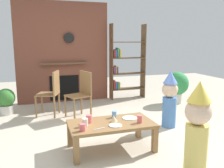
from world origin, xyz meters
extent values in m
plane|color=#BCB29E|center=(0.00, 0.00, 0.00)|extent=(12.00, 12.00, 0.00)
cube|color=brown|center=(-0.39, 2.60, 1.20)|extent=(2.20, 0.18, 2.40)
cube|color=black|center=(-0.39, 2.50, 0.35)|extent=(0.70, 0.02, 0.60)
cube|color=brown|center=(-0.39, 2.46, 0.95)|extent=(1.10, 0.10, 0.04)
cylinder|color=black|center=(-0.25, 2.48, 1.55)|extent=(0.24, 0.04, 0.24)
cube|color=brown|center=(0.78, 2.40, 0.95)|extent=(0.02, 0.28, 1.90)
cube|color=brown|center=(1.66, 2.40, 0.95)|extent=(0.02, 0.28, 1.90)
cube|color=brown|center=(1.22, 2.40, 0.25)|extent=(0.86, 0.28, 0.02)
cube|color=brown|center=(1.22, 2.40, 0.65)|extent=(0.86, 0.28, 0.02)
cube|color=brown|center=(1.22, 2.40, 1.05)|extent=(0.86, 0.28, 0.02)
cube|color=brown|center=(1.22, 2.40, 1.45)|extent=(0.86, 0.28, 0.02)
cube|color=#B23333|center=(0.84, 2.40, 0.38)|extent=(0.03, 0.20, 0.23)
cube|color=#3359A5|center=(0.89, 2.40, 0.35)|extent=(0.04, 0.20, 0.18)
cube|color=#3F8C4C|center=(0.94, 2.40, 0.35)|extent=(0.03, 0.20, 0.17)
cube|color=gold|center=(0.98, 2.40, 0.35)|extent=(0.02, 0.20, 0.17)
cube|color=#8C4C99|center=(0.84, 2.40, 0.75)|extent=(0.03, 0.20, 0.17)
cube|color=#D87F3F|center=(0.88, 2.40, 0.76)|extent=(0.02, 0.20, 0.20)
cube|color=#4C4C51|center=(0.92, 2.40, 0.75)|extent=(0.03, 0.20, 0.18)
cube|color=#B23333|center=(0.85, 2.40, 1.16)|extent=(0.04, 0.20, 0.20)
cube|color=#3359A5|center=(0.89, 2.40, 1.17)|extent=(0.04, 0.20, 0.21)
cube|color=#3F8C4C|center=(0.94, 2.40, 1.19)|extent=(0.03, 0.20, 0.25)
cube|color=gold|center=(0.99, 2.40, 1.17)|extent=(0.04, 0.20, 0.21)
cube|color=olive|center=(-0.11, -0.37, 0.37)|extent=(1.15, 0.63, 0.04)
cube|color=olive|center=(-0.64, -0.64, 0.17)|extent=(0.07, 0.07, 0.35)
cube|color=olive|center=(0.42, -0.64, 0.17)|extent=(0.07, 0.07, 0.35)
cube|color=olive|center=(-0.64, -0.10, 0.17)|extent=(0.07, 0.07, 0.35)
cube|color=olive|center=(0.42, -0.10, 0.17)|extent=(0.07, 0.07, 0.35)
cylinder|color=silver|center=(-0.48, -0.40, 0.44)|extent=(0.08, 0.08, 0.10)
cylinder|color=#E5666B|center=(0.26, -0.50, 0.44)|extent=(0.07, 0.07, 0.10)
cylinder|color=#E5666B|center=(-0.40, -0.28, 0.44)|extent=(0.08, 0.08, 0.11)
cylinder|color=#E5666B|center=(-0.54, -0.55, 0.43)|extent=(0.08, 0.08, 0.09)
cylinder|color=#669EE0|center=(0.00, -0.17, 0.43)|extent=(0.07, 0.07, 0.09)
cylinder|color=white|center=(0.20, -0.28, 0.39)|extent=(0.21, 0.21, 0.01)
cylinder|color=white|center=(-0.10, -0.51, 0.39)|extent=(0.17, 0.17, 0.01)
cone|color=#EAC68C|center=(-0.06, -0.34, 0.43)|extent=(0.10, 0.10, 0.09)
cube|color=silver|center=(-0.33, -0.55, 0.39)|extent=(0.15, 0.05, 0.01)
cylinder|color=#E0CC66|center=(0.63, -1.22, 0.28)|extent=(0.25, 0.25, 0.57)
sphere|color=beige|center=(0.63, -1.22, 0.71)|extent=(0.29, 0.29, 0.29)
cone|color=#F2D14C|center=(0.63, -1.22, 0.94)|extent=(0.26, 0.26, 0.23)
cylinder|color=#4C7FC6|center=(1.12, 0.17, 0.26)|extent=(0.24, 0.24, 0.53)
sphere|color=beige|center=(1.12, 0.17, 0.66)|extent=(0.27, 0.27, 0.27)
cone|color=#668CE5|center=(1.12, 0.17, 0.88)|extent=(0.25, 0.25, 0.22)
cube|color=olive|center=(-0.85, 1.48, 0.44)|extent=(0.51, 0.51, 0.02)
cube|color=olive|center=(-0.68, 1.42, 0.68)|extent=(0.17, 0.39, 0.45)
cylinder|color=olive|center=(-0.96, 1.71, 0.21)|extent=(0.04, 0.04, 0.43)
cylinder|color=olive|center=(-1.08, 1.37, 0.21)|extent=(0.04, 0.04, 0.43)
cylinder|color=olive|center=(-0.62, 1.59, 0.21)|extent=(0.04, 0.04, 0.43)
cylinder|color=olive|center=(-0.75, 1.25, 0.21)|extent=(0.04, 0.04, 0.43)
cube|color=olive|center=(-0.30, 1.15, 0.44)|extent=(0.51, 0.51, 0.02)
cube|color=olive|center=(-0.13, 1.21, 0.68)|extent=(0.16, 0.39, 0.45)
cylinder|color=olive|center=(-0.53, 1.26, 0.21)|extent=(0.04, 0.04, 0.43)
cylinder|color=olive|center=(-0.41, 0.92, 0.21)|extent=(0.04, 0.04, 0.43)
cylinder|color=olive|center=(-0.19, 1.38, 0.21)|extent=(0.04, 0.04, 0.43)
cylinder|color=olive|center=(-0.07, 1.04, 0.21)|extent=(0.04, 0.04, 0.43)
cylinder|color=beige|center=(2.14, 1.53, 0.12)|extent=(0.26, 0.26, 0.25)
sphere|color=#2F8A47|center=(2.14, 1.53, 0.48)|extent=(0.55, 0.55, 0.55)
cylinder|color=beige|center=(-1.66, 1.85, 0.09)|extent=(0.29, 0.29, 0.18)
sphere|color=#387932|center=(-1.66, 1.85, 0.34)|extent=(0.37, 0.37, 0.37)
camera|label=1|loc=(-1.08, -3.39, 1.50)|focal=38.81mm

